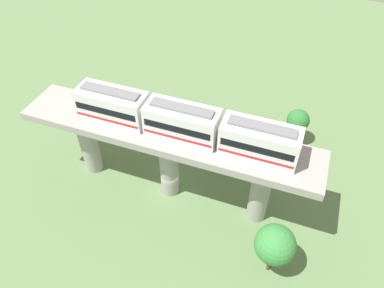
{
  "coord_description": "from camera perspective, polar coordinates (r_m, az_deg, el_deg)",
  "views": [
    {
      "loc": [
        22.45,
        10.82,
        31.04
      ],
      "look_at": [
        -2.5,
        1.56,
        5.15
      ],
      "focal_mm": 34.03,
      "sensor_mm": 36.0,
      "label": 1
    }
  ],
  "objects": [
    {
      "name": "parked_car_black",
      "position": [
        47.86,
        -0.29,
        4.95
      ],
      "size": [
        2.31,
        4.39,
        1.76
      ],
      "rotation": [
        0.0,
        0.0,
        0.13
      ],
      "color": "black",
      "rests_on": "ground"
    },
    {
      "name": "viaduct",
      "position": [
        35.04,
        -3.82,
        -0.57
      ],
      "size": [
        5.2,
        28.85,
        8.58
      ],
      "color": "#999691",
      "rests_on": "ground"
    },
    {
      "name": "ground_plane",
      "position": [
        39.8,
        -3.39,
        -7.13
      ],
      "size": [
        120.0,
        120.0,
        0.0
      ],
      "primitive_type": "plane",
      "color": "#5B7A4C"
    },
    {
      "name": "tree_mid_lot",
      "position": [
        44.28,
        16.28,
        3.53
      ],
      "size": [
        2.63,
        2.63,
        4.77
      ],
      "color": "brown",
      "rests_on": "ground"
    },
    {
      "name": "parked_car_orange",
      "position": [
        46.37,
        7.11,
        3.02
      ],
      "size": [
        2.26,
        4.38,
        1.76
      ],
      "rotation": [
        0.0,
        0.0,
        0.11
      ],
      "color": "orange",
      "rests_on": "ground"
    },
    {
      "name": "tree_near_viaduct",
      "position": [
        31.95,
        12.88,
        -15.14
      ],
      "size": [
        3.49,
        3.49,
        5.86
      ],
      "color": "brown",
      "rests_on": "ground"
    },
    {
      "name": "parked_car_silver",
      "position": [
        42.05,
        5.64,
        -2.16
      ],
      "size": [
        2.72,
        4.5,
        1.76
      ],
      "rotation": [
        0.0,
        0.0,
        0.23
      ],
      "color": "#B2B5BA",
      "rests_on": "ground"
    },
    {
      "name": "train",
      "position": [
        32.06,
        -1.56,
        3.44
      ],
      "size": [
        2.64,
        20.5,
        3.24
      ],
      "color": "silver",
      "rests_on": "viaduct"
    }
  ]
}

